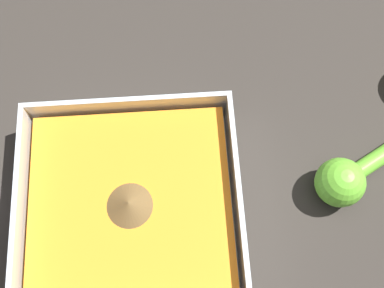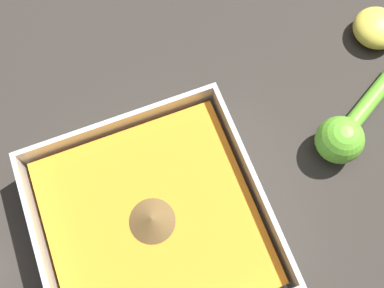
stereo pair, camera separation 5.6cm
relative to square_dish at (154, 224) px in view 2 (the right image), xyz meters
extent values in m
plane|color=#332D28|center=(-0.01, -0.05, -0.03)|extent=(4.00, 4.00, 0.00)
cube|color=silver|center=(0.00, 0.00, -0.02)|extent=(0.26, 0.26, 0.01)
cube|color=silver|center=(0.00, -0.13, 0.01)|extent=(0.26, 0.01, 0.06)
cube|color=silver|center=(0.13, 0.00, 0.01)|extent=(0.01, 0.25, 0.06)
cube|color=silver|center=(-0.13, 0.00, 0.01)|extent=(0.01, 0.25, 0.06)
cube|color=orange|center=(0.00, 0.00, 0.00)|extent=(0.24, 0.24, 0.04)
cone|color=brown|center=(0.00, 0.00, 0.03)|extent=(0.05, 0.05, 0.02)
sphere|color=#6BC633|center=(-0.26, -0.02, 0.00)|extent=(0.06, 0.06, 0.06)
cylinder|color=#6BC633|center=(-0.33, -0.06, -0.02)|extent=(0.11, 0.07, 0.02)
ellipsoid|color=#EFDB4C|center=(-0.39, -0.15, -0.01)|extent=(0.07, 0.07, 0.04)
camera|label=1|loc=(-0.07, 0.11, 0.54)|focal=42.00mm
camera|label=2|loc=(-0.01, 0.10, 0.54)|focal=42.00mm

